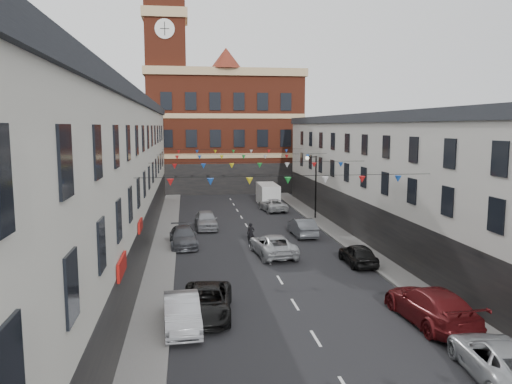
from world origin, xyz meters
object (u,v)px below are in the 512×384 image
moving_car (273,245)px  pedestrian (251,233)px  car_left_d (183,237)px  car_left_e (206,220)px  car_right_c (431,305)px  car_right_e (302,227)px  car_left_b (182,312)px  car_left_c (207,302)px  car_right_f (273,205)px  white_van (268,194)px  car_right_d (358,254)px  street_lamp (313,178)px  car_right_b (500,360)px

moving_car → pedestrian: bearing=-79.6°
car_left_d → car_left_e: 6.34m
car_right_c → car_right_e: 18.25m
car_left_b → car_left_c: 1.64m
car_left_d → car_right_f: bearing=53.8°
car_right_e → white_van: white_van is taller
car_left_e → car_right_c: bearing=-69.4°
car_left_c → car_right_d: 12.32m
pedestrian → car_left_d: bearing=-174.6°
car_left_c → car_left_d: size_ratio=1.04×
car_right_f → car_right_d: bearing=87.6°
car_right_d → car_right_f: 20.73m
car_left_e → car_right_e: 8.49m
car_right_d → car_left_d: bearing=-30.9°
street_lamp → car_left_e: size_ratio=1.31×
street_lamp → car_left_d: size_ratio=1.25×
car_right_e → car_right_d: bearing=98.4°
car_left_c → car_right_f: car_left_c is taller
car_left_b → white_van: (9.30, 33.53, 0.44)m
car_left_e → car_left_d: bearing=-109.2°
car_left_e → car_right_b: bearing=-73.3°
street_lamp → car_left_c: street_lamp is taller
car_left_b → moving_car: (6.03, 11.61, 0.01)m
car_left_b → car_right_b: car_left_b is taller
car_right_c → white_van: 34.54m
car_left_c → car_right_f: size_ratio=1.08×
car_left_b → car_left_d: 15.10m
car_left_b → car_right_c: bearing=-8.3°
car_left_b → pedestrian: (4.99, 15.15, 0.07)m
car_left_c → car_right_f: (7.98, 28.00, -0.05)m
car_right_e → car_right_f: bearing=-90.3°
white_van → car_left_d: bearing=-116.3°
car_left_e → car_left_b: bearing=-96.9°
car_left_c → car_right_c: bearing=-7.0°
street_lamp → car_left_b: (-12.05, -24.11, -3.19)m
car_left_c → car_left_d: 13.94m
street_lamp → white_van: size_ratio=1.15×
car_right_e → white_van: (-0.13, 16.32, 0.44)m
car_right_d → car_right_f: (-1.90, 20.64, -0.04)m
moving_car → pedestrian: (-1.04, 3.54, 0.06)m
car_left_e → car_right_c: (9.10, -22.11, 0.04)m
street_lamp → car_right_b: bearing=-92.0°
street_lamp → moving_car: bearing=-115.7°
car_right_c → car_right_d: (0.00, 9.53, -0.14)m
moving_car → car_right_d: bearing=142.5°
car_right_b → street_lamp: bearing=-84.0°
car_right_b → white_van: 39.54m
car_right_e → car_left_e: bearing=-29.5°
car_right_b → white_van: bearing=-79.6°
car_left_d → white_van: 20.65m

